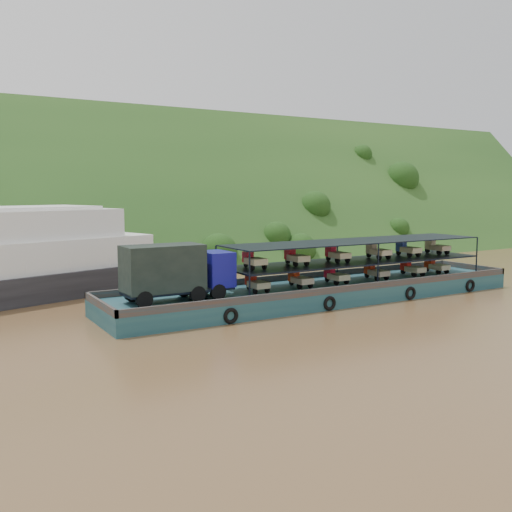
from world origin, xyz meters
TOP-DOWN VIEW (x-y plane):
  - ground at (0.00, 0.00)m, footprint 160.00×160.00m
  - hillside at (0.00, 36.00)m, footprint 140.00×39.60m
  - cargo_barge at (-0.34, -1.84)m, footprint 35.00×7.18m

SIDE VIEW (x-z plane):
  - ground at x=0.00m, z-range 0.00..0.00m
  - hillside at x=0.00m, z-range -19.80..19.80m
  - cargo_barge at x=-0.34m, z-range -1.25..3.76m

